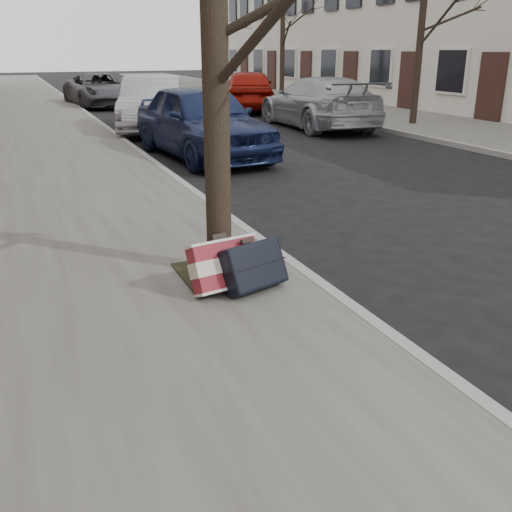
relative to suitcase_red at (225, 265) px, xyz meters
name	(u,v)px	position (x,y,z in m)	size (l,w,h in m)	color
ground	(471,298)	(2.13, -0.81, -0.36)	(120.00, 120.00, 0.00)	black
near_sidewalk	(12,125)	(-1.57, 14.19, -0.30)	(5.00, 70.00, 0.12)	slate
far_sidewalk	(346,110)	(9.93, 14.19, -0.30)	(4.00, 70.00, 0.12)	slate
house_far	(453,11)	(15.28, 15.19, 3.24)	(6.70, 40.00, 7.20)	beige
dirt_patch	(224,272)	(0.13, 0.39, -0.23)	(0.85, 0.85, 0.01)	black
suitcase_red	(225,265)	(0.00, 0.00, 0.00)	(0.62, 0.17, 0.45)	maroon
suitcase_navy	(254,265)	(0.24, -0.10, -0.01)	(0.60, 0.19, 0.43)	black
car_near_front	(202,121)	(2.11, 7.17, 0.40)	(1.80, 4.47, 1.52)	#141E43
car_near_mid	(153,104)	(2.11, 11.67, 0.37)	(1.55, 4.45, 1.46)	#A2A5AB
car_near_back	(100,90)	(1.86, 19.68, 0.29)	(2.15, 4.66, 1.29)	#3D3C42
car_far_front	(318,102)	(6.66, 10.44, 0.36)	(2.03, 5.00, 1.45)	#9DA0A5
car_far_back	(248,90)	(6.66, 15.77, 0.40)	(1.79, 4.45, 1.52)	#931006
tree_far_a	(420,42)	(9.33, 9.48, 2.01)	(0.20, 0.20, 4.50)	black
tree_far_b	(283,37)	(9.33, 18.50, 2.30)	(0.20, 0.20, 5.07)	black
tree_far_c	(221,45)	(9.33, 26.12, 2.04)	(0.24, 0.24, 4.56)	black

